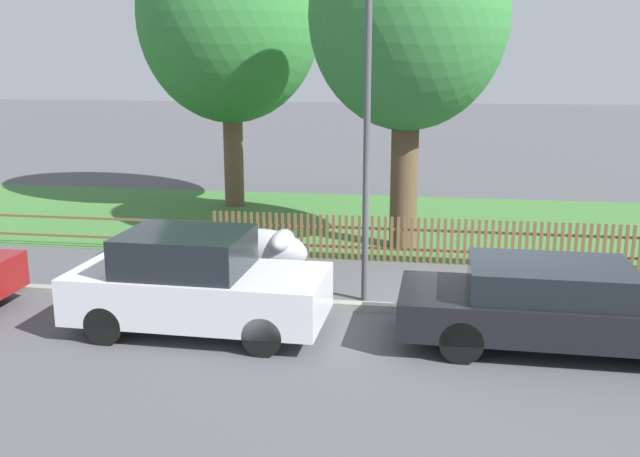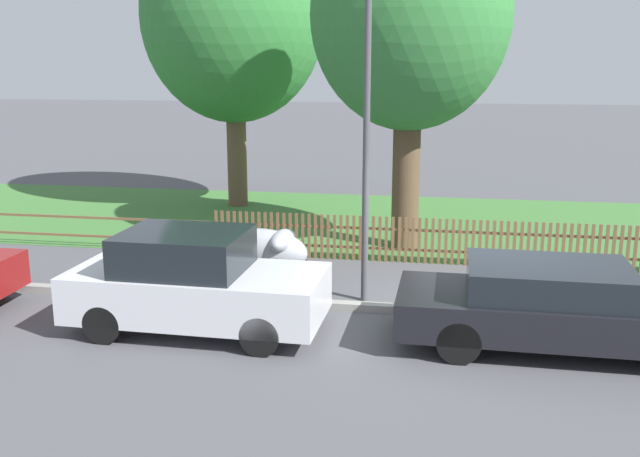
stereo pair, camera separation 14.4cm
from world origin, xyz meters
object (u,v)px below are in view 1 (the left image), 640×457
(parked_car_black_saloon, at_px, (196,283))
(street_lamp, at_px, (367,87))
(parked_car_navy_estate, at_px, (561,305))
(covered_motorcycle, at_px, (263,251))
(tree_nearest_kerb, at_px, (230,17))
(tree_behind_motorcycle, at_px, (408,17))

(parked_car_black_saloon, xyz_separation_m, street_lamp, (2.33, 1.67, 2.79))
(parked_car_navy_estate, xyz_separation_m, street_lamp, (-2.88, 1.51, 2.90))
(parked_car_black_saloon, relative_size, covered_motorcycle, 2.00)
(parked_car_black_saloon, relative_size, parked_car_navy_estate, 0.82)
(tree_nearest_kerb, bearing_deg, street_lamp, -60.17)
(tree_nearest_kerb, bearing_deg, covered_motorcycle, -70.31)
(tree_behind_motorcycle, height_order, street_lamp, tree_behind_motorcycle)
(covered_motorcycle, relative_size, street_lamp, 0.34)
(parked_car_black_saloon, bearing_deg, street_lamp, 36.96)
(tree_nearest_kerb, distance_m, street_lamp, 8.91)
(parked_car_black_saloon, height_order, tree_behind_motorcycle, tree_behind_motorcycle)
(tree_behind_motorcycle, bearing_deg, parked_car_navy_estate, -65.39)
(tree_nearest_kerb, distance_m, tree_behind_motorcycle, 6.18)
(covered_motorcycle, height_order, tree_nearest_kerb, tree_nearest_kerb)
(covered_motorcycle, distance_m, tree_nearest_kerb, 8.67)
(parked_car_navy_estate, bearing_deg, street_lamp, 153.15)
(tree_nearest_kerb, height_order, tree_behind_motorcycle, tree_nearest_kerb)
(parked_car_black_saloon, distance_m, street_lamp, 4.00)
(parked_car_navy_estate, height_order, tree_nearest_kerb, tree_nearest_kerb)
(covered_motorcycle, bearing_deg, parked_car_navy_estate, -19.39)
(parked_car_navy_estate, relative_size, covered_motorcycle, 2.43)
(street_lamp, bearing_deg, covered_motorcycle, 162.27)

